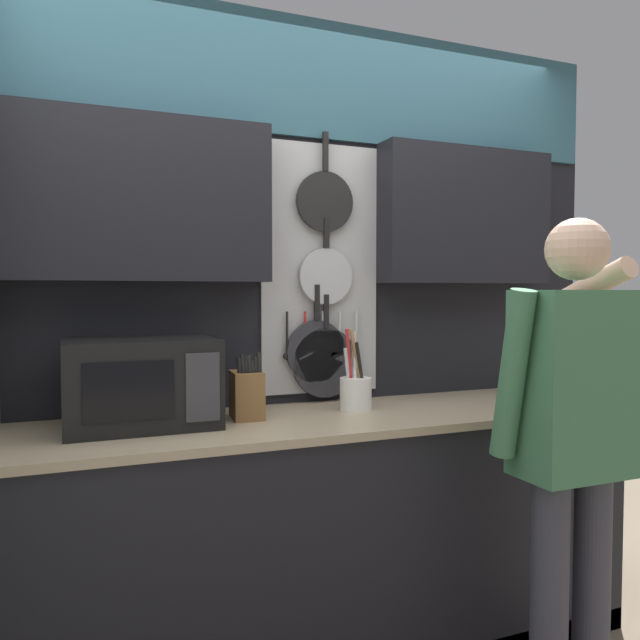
% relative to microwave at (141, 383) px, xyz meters
% --- Properties ---
extents(base_cabinet_counter, '(2.36, 0.64, 0.93)m').
position_rel_microwave_xyz_m(base_cabinet_counter, '(0.72, -0.06, -0.62)').
color(base_cabinet_counter, black).
rests_on(base_cabinet_counter, ground_plane).
extents(back_wall_unit, '(2.93, 0.20, 2.54)m').
position_rel_microwave_xyz_m(back_wall_unit, '(0.71, 0.23, 0.41)').
color(back_wall_unit, black).
rests_on(back_wall_unit, ground_plane).
extents(microwave, '(0.51, 0.35, 0.31)m').
position_rel_microwave_xyz_m(microwave, '(0.00, 0.00, 0.00)').
color(microwave, black).
rests_on(microwave, base_cabinet_counter).
extents(knife_block, '(0.12, 0.16, 0.25)m').
position_rel_microwave_xyz_m(knife_block, '(0.38, 0.00, -0.06)').
color(knife_block, brown).
rests_on(knife_block, base_cabinet_counter).
extents(utensil_crock, '(0.13, 0.13, 0.33)m').
position_rel_microwave_xyz_m(utensil_crock, '(0.83, 0.00, -0.07)').
color(utensil_crock, white).
rests_on(utensil_crock, base_cabinet_counter).
extents(person, '(0.54, 0.62, 1.64)m').
position_rel_microwave_xyz_m(person, '(1.28, -0.68, -0.11)').
color(person, '#383842').
rests_on(person, ground_plane).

